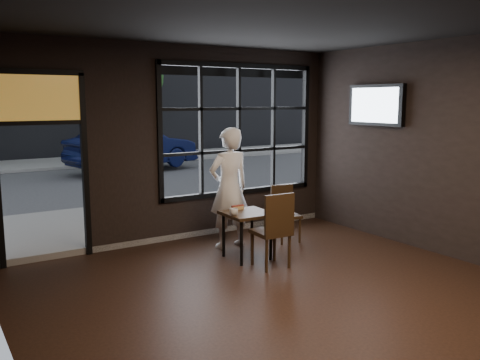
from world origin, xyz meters
TOP-DOWN VIEW (x-y plane):
  - floor at (0.00, 0.00)m, footprint 6.00×7.00m
  - ceiling at (0.00, 0.00)m, footprint 6.00×7.00m
  - wall_left at (-3.00, 0.00)m, footprint 0.04×7.00m
  - window_frame at (1.20, 3.50)m, footprint 3.06×0.12m
  - stained_transom at (-2.10, 3.50)m, footprint 1.20×0.06m
  - street_asphalt at (0.00, 24.00)m, footprint 60.00×41.00m
  - cafe_table at (0.41, 2.03)m, footprint 0.66×0.66m
  - chair_near at (0.49, 1.54)m, footprint 0.48×0.48m
  - chair_window at (1.46, 2.44)m, footprint 0.46×0.46m
  - man at (0.50, 2.68)m, footprint 0.70×0.46m
  - hotdog at (0.39, 2.25)m, footprint 0.20×0.08m
  - cup at (0.14, 1.96)m, footprint 0.14×0.14m
  - tv at (2.93, 1.95)m, footprint 0.13×1.16m
  - navy_car at (2.35, 11.74)m, footprint 4.47×2.32m
  - tree_right at (3.34, 14.68)m, footprint 2.67×2.67m

SIDE VIEW (x-z plane):
  - street_asphalt at x=0.00m, z-range -0.04..0.00m
  - floor at x=0.00m, z-range -0.02..0.00m
  - cafe_table at x=0.41m, z-range 0.00..0.70m
  - chair_window at x=1.46m, z-range 0.00..0.92m
  - chair_near at x=0.49m, z-range 0.00..1.07m
  - hotdog at x=0.39m, z-range 0.70..0.76m
  - cup at x=0.14m, z-range 0.70..0.79m
  - navy_car at x=2.35m, z-range 0.10..1.50m
  - man at x=0.50m, z-range 0.00..1.90m
  - wall_left at x=-3.00m, z-range 0.00..3.20m
  - window_frame at x=1.20m, z-range 0.66..2.94m
  - tv at x=2.93m, z-range 1.89..2.57m
  - stained_transom at x=-2.10m, z-range 2.00..2.70m
  - tree_right at x=3.34m, z-range 0.93..5.48m
  - ceiling at x=0.00m, z-range 3.20..3.22m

